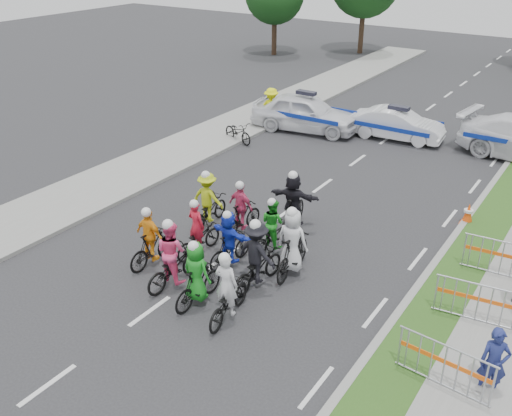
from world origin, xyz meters
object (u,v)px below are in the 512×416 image
Objects in this scene: barrier_2 at (501,260)px; cone_0 at (468,214)px; barrier_0 at (444,368)px; parked_bike at (238,132)px; rider_0 at (228,297)px; rider_1 at (197,279)px; rider_9 at (242,213)px; rider_6 at (198,236)px; rider_7 at (292,248)px; rider_2 at (173,261)px; police_car_1 at (397,124)px; rider_5 at (229,242)px; spectator_0 at (494,363)px; barrier_1 at (478,305)px; police_car_0 at (305,113)px; marshal_hiviz at (271,108)px; rider_3 at (151,243)px; rider_10 at (208,204)px; rider_11 at (293,205)px; rider_8 at (273,231)px; rider_4 at (257,261)px.

barrier_2 is 2.86× the size of cone_0.
barrier_0 is 15.45m from parked_bike.
rider_0 is 1.04× the size of rider_1.
barrier_0 is (7.10, -3.15, -0.12)m from rider_9.
rider_6 is 2.81m from rider_7.
barrier_2 is at bearing -141.27° from rider_2.
rider_2 is at bearing 172.45° from police_car_1.
rider_5 reaches higher than cone_0.
barrier_1 is at bearing 89.49° from spectator_0.
rider_7 is 12.12m from police_car_0.
parked_bike is at bearing -58.27° from rider_1.
marshal_hiviz reaches higher than parked_bike.
barrier_0 is (5.92, 0.41, -0.14)m from rider_1.
rider_9 is (-1.18, 3.56, -0.03)m from rider_1.
rider_3 is 0.89× the size of rider_7.
parked_bike is (-12.76, 9.36, -0.32)m from spectator_0.
barrier_0 is at bearing 150.53° from rider_7.
rider_0 is 1.07× the size of parked_bike.
rider_5 is 0.42× the size of police_car_1.
rider_10 is at bearing 142.47° from spectator_0.
rider_10 is (-2.32, 3.41, 0.02)m from rider_1.
spectator_0 is (6.78, -3.84, -0.04)m from rider_11.
rider_1 is 1.07× the size of rider_5.
rider_3 is 1.02× the size of rider_9.
police_car_1 is at bearing -164.15° from marshal_hiviz.
rider_1 reaches higher than spectator_0.
rider_0 is at bearing 146.67° from rider_6.
rider_11 is at bearing -72.27° from rider_8.
rider_1 is 3.76m from rider_9.
rider_4 is 13.17m from marshal_hiviz.
rider_5 is at bearing 149.96° from spectator_0.
rider_2 is 1.20m from rider_3.
rider_6 is 2.14m from rider_8.
rider_0 is 1.07× the size of rider_6.
rider_9 is 8.22m from parked_bike.
police_car_0 is 10.20m from cone_0.
rider_10 is at bearing -133.81° from parked_bike.
parked_bike is (-5.61, 8.31, -0.26)m from rider_5.
rider_7 is at bearing 155.40° from rider_8.
barrier_2 is (10.32, -7.90, -0.27)m from police_car_0.
rider_6 is 0.87× the size of barrier_1.
rider_8 is 11.18m from police_car_1.
rider_2 reaches higher than rider_5.
police_car_1 is (3.91, 1.19, -0.17)m from police_car_0.
parked_bike is at bearing 141.50° from police_car_0.
rider_7 is 1.15× the size of rider_9.
marshal_hiviz is at bearing -73.78° from rider_10.
rider_3 is 0.36× the size of police_car_0.
rider_7 is 2.65m from rider_9.
rider_4 is 1.06× the size of rider_10.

